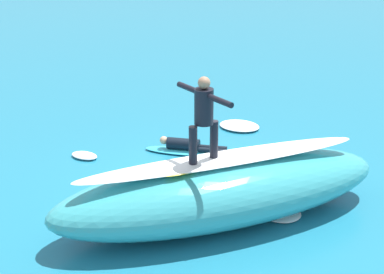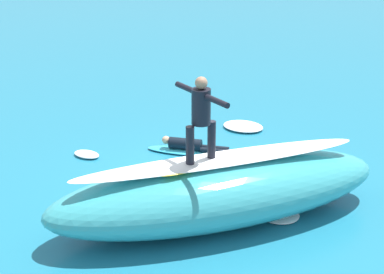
{
  "view_description": "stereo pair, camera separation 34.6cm",
  "coord_description": "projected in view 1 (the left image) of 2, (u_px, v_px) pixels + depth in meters",
  "views": [
    {
      "loc": [
        4.0,
        11.43,
        5.94
      ],
      "look_at": [
        0.24,
        0.02,
        1.1
      ],
      "focal_mm": 57.47,
      "sensor_mm": 36.0,
      "label": 1
    },
    {
      "loc": [
        3.67,
        11.53,
        5.94
      ],
      "look_at": [
        0.24,
        0.02,
        1.1
      ],
      "focal_mm": 57.47,
      "sensor_mm": 36.0,
      "label": 2
    }
  ],
  "objects": [
    {
      "name": "foam_patch_mid",
      "position": [
        280.0,
        212.0,
        12.07
      ],
      "size": [
        1.1,
        1.13,
        0.1
      ],
      "primitive_type": "ellipsoid",
      "rotation": [
        0.0,
        0.0,
        2.03
      ],
      "color": "white",
      "rests_on": "ground_plane"
    },
    {
      "name": "surfer_paddling",
      "position": [
        188.0,
        145.0,
        14.85
      ],
      "size": [
        1.51,
        1.0,
        0.3
      ],
      "rotation": [
        0.0,
        0.0,
        -0.53
      ],
      "color": "black",
      "rests_on": "surfboard_paddling"
    },
    {
      "name": "foam_patch_near",
      "position": [
        84.0,
        155.0,
        14.65
      ],
      "size": [
        0.77,
        0.79,
        0.11
      ],
      "primitive_type": "ellipsoid",
      "rotation": [
        0.0,
        0.0,
        2.31
      ],
      "color": "white",
      "rests_on": "ground_plane"
    },
    {
      "name": "wave_crest",
      "position": [
        221.0,
        191.0,
        11.67
      ],
      "size": [
        6.75,
        2.44,
        1.25
      ],
      "primitive_type": "ellipsoid",
      "rotation": [
        0.0,
        0.0,
        0.06
      ],
      "color": "teal",
      "rests_on": "ground_plane"
    },
    {
      "name": "foam_patch_far",
      "position": [
        239.0,
        126.0,
        16.49
      ],
      "size": [
        1.38,
        1.38,
        0.12
      ],
      "primitive_type": "ellipsoid",
      "rotation": [
        0.0,
        0.0,
        2.36
      ],
      "color": "white",
      "rests_on": "ground_plane"
    },
    {
      "name": "wave_foam_lip",
      "position": [
        222.0,
        159.0,
        11.42
      ],
      "size": [
        5.68,
        1.05,
        0.08
      ],
      "primitive_type": "ellipsoid",
      "rotation": [
        0.0,
        0.0,
        0.06
      ],
      "color": "white",
      "rests_on": "wave_crest"
    },
    {
      "name": "ground_plane",
      "position": [
        202.0,
        182.0,
        13.45
      ],
      "size": [
        120.0,
        120.0,
        0.0
      ],
      "primitive_type": "plane",
      "color": "teal"
    },
    {
      "name": "surfer_riding",
      "position": [
        204.0,
        113.0,
        10.93
      ],
      "size": [
        0.61,
        1.47,
        1.6
      ],
      "rotation": [
        0.0,
        0.0,
        0.32
      ],
      "color": "black",
      "rests_on": "surfboard_riding"
    },
    {
      "name": "surfboard_paddling",
      "position": [
        183.0,
        151.0,
        14.93
      ],
      "size": [
        1.89,
        1.38,
        0.09
      ],
      "primitive_type": "ellipsoid",
      "rotation": [
        0.0,
        0.0,
        -0.53
      ],
      "color": "#33B2D1",
      "rests_on": "ground_plane"
    },
    {
      "name": "surfboard_riding",
      "position": [
        203.0,
        162.0,
        11.3
      ],
      "size": [
        2.01,
        1.1,
        0.07
      ],
      "primitive_type": "ellipsoid",
      "rotation": [
        0.0,
        0.0,
        0.32
      ],
      "color": "yellow",
      "rests_on": "wave_crest"
    }
  ]
}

